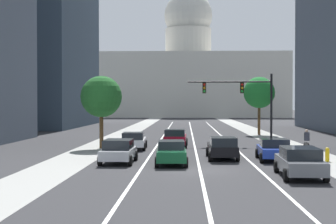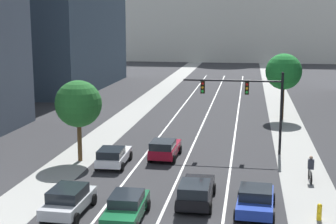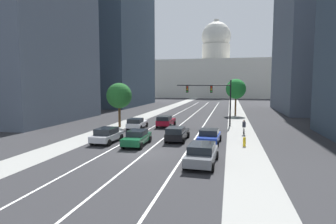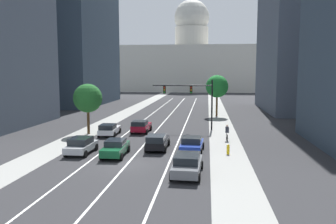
{
  "view_description": "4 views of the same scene",
  "coord_description": "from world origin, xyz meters",
  "px_view_note": "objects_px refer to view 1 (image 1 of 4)",
  "views": [
    {
      "loc": [
        -0.81,
        -27.24,
        3.72
      ],
      "look_at": [
        -2.16,
        11.01,
        3.04
      ],
      "focal_mm": 52.61,
      "sensor_mm": 36.0,
      "label": 1
    },
    {
      "loc": [
        4.4,
        -21.33,
        10.34
      ],
      "look_at": [
        -2.89,
        23.62,
        1.81
      ],
      "focal_mm": 53.74,
      "sensor_mm": 36.0,
      "label": 2
    },
    {
      "loc": [
        6.82,
        -21.74,
        5.66
      ],
      "look_at": [
        -1.45,
        14.99,
        1.98
      ],
      "focal_mm": 29.44,
      "sensor_mm": 36.0,
      "label": 3
    },
    {
      "loc": [
        6.29,
        -26.63,
        7.35
      ],
      "look_at": [
        1.19,
        18.48,
        2.09
      ],
      "focal_mm": 37.17,
      "sensor_mm": 36.0,
      "label": 4
    }
  ],
  "objects_px": {
    "car_crimson": "(175,138)",
    "street_tree_mid_left": "(101,97)",
    "fire_hydrant": "(327,154)",
    "cyclist": "(307,141)",
    "capitol_building": "(188,78)",
    "car_silver": "(119,151)",
    "car_white": "(134,140)",
    "car_green": "(171,152)",
    "car_gray": "(300,161)",
    "car_black": "(222,147)",
    "car_blue": "(274,149)",
    "traffic_signal_mast": "(244,95)",
    "street_tree_mid_right": "(259,93)"
  },
  "relations": [
    {
      "from": "car_crimson",
      "to": "cyclist",
      "type": "bearing_deg",
      "value": -109.38
    },
    {
      "from": "street_tree_mid_left",
      "to": "street_tree_mid_right",
      "type": "xyz_separation_m",
      "value": [
        15.57,
        18.05,
        0.71
      ]
    },
    {
      "from": "car_gray",
      "to": "street_tree_mid_left",
      "type": "distance_m",
      "value": 20.11
    },
    {
      "from": "capitol_building",
      "to": "car_blue",
      "type": "xyz_separation_m",
      "value": [
        4.94,
        -105.45,
        -10.1
      ]
    },
    {
      "from": "car_black",
      "to": "car_silver",
      "type": "xyz_separation_m",
      "value": [
        -6.59,
        -2.41,
        -0.0
      ]
    },
    {
      "from": "street_tree_mid_right",
      "to": "car_crimson",
      "type": "bearing_deg",
      "value": -119.99
    },
    {
      "from": "street_tree_mid_left",
      "to": "street_tree_mid_right",
      "type": "height_order",
      "value": "street_tree_mid_right"
    },
    {
      "from": "cyclist",
      "to": "street_tree_mid_left",
      "type": "height_order",
      "value": "street_tree_mid_left"
    },
    {
      "from": "street_tree_mid_left",
      "to": "car_white",
      "type": "bearing_deg",
      "value": -17.56
    },
    {
      "from": "car_silver",
      "to": "car_white",
      "type": "relative_size",
      "value": 0.97
    },
    {
      "from": "car_silver",
      "to": "car_blue",
      "type": "relative_size",
      "value": 0.97
    },
    {
      "from": "car_blue",
      "to": "fire_hydrant",
      "type": "xyz_separation_m",
      "value": [
        3.27,
        -0.55,
        -0.27
      ]
    },
    {
      "from": "car_green",
      "to": "car_blue",
      "type": "distance_m",
      "value": 6.96
    },
    {
      "from": "fire_hydrant",
      "to": "cyclist",
      "type": "height_order",
      "value": "cyclist"
    },
    {
      "from": "fire_hydrant",
      "to": "cyclist",
      "type": "distance_m",
      "value": 6.35
    },
    {
      "from": "capitol_building",
      "to": "car_white",
      "type": "distance_m",
      "value": 98.89
    },
    {
      "from": "car_silver",
      "to": "traffic_signal_mast",
      "type": "height_order",
      "value": "traffic_signal_mast"
    },
    {
      "from": "car_green",
      "to": "car_silver",
      "type": "relative_size",
      "value": 1.1
    },
    {
      "from": "car_gray",
      "to": "car_crimson",
      "type": "bearing_deg",
      "value": 23.88
    },
    {
      "from": "car_crimson",
      "to": "fire_hydrant",
      "type": "distance_m",
      "value": 14.17
    },
    {
      "from": "car_blue",
      "to": "street_tree_mid_right",
      "type": "bearing_deg",
      "value": -3.54
    },
    {
      "from": "fire_hydrant",
      "to": "cyclist",
      "type": "relative_size",
      "value": 0.53
    },
    {
      "from": "capitol_building",
      "to": "car_crimson",
      "type": "xyz_separation_m",
      "value": [
        -1.65,
        -95.83,
        -10.04
      ]
    },
    {
      "from": "car_silver",
      "to": "fire_hydrant",
      "type": "xyz_separation_m",
      "value": [
        13.16,
        1.2,
        -0.31
      ]
    },
    {
      "from": "car_crimson",
      "to": "car_blue",
      "type": "bearing_deg",
      "value": -144.18
    },
    {
      "from": "car_blue",
      "to": "cyclist",
      "type": "relative_size",
      "value": 2.51
    },
    {
      "from": "car_blue",
      "to": "street_tree_mid_left",
      "type": "bearing_deg",
      "value": 60.27
    },
    {
      "from": "car_crimson",
      "to": "traffic_signal_mast",
      "type": "bearing_deg",
      "value": -65.48
    },
    {
      "from": "cyclist",
      "to": "capitol_building",
      "type": "bearing_deg",
      "value": 3.43
    },
    {
      "from": "car_white",
      "to": "street_tree_mid_left",
      "type": "bearing_deg",
      "value": 70.39
    },
    {
      "from": "traffic_signal_mast",
      "to": "capitol_building",
      "type": "bearing_deg",
      "value": 92.75
    },
    {
      "from": "car_crimson",
      "to": "cyclist",
      "type": "distance_m",
      "value": 10.82
    },
    {
      "from": "car_black",
      "to": "car_green",
      "type": "relative_size",
      "value": 1.02
    },
    {
      "from": "car_crimson",
      "to": "street_tree_mid_right",
      "type": "bearing_deg",
      "value": -28.6
    },
    {
      "from": "car_blue",
      "to": "street_tree_mid_right",
      "type": "height_order",
      "value": "street_tree_mid_right"
    },
    {
      "from": "car_silver",
      "to": "car_crimson",
      "type": "distance_m",
      "value": 11.84
    },
    {
      "from": "car_gray",
      "to": "cyclist",
      "type": "distance_m",
      "value": 13.43
    },
    {
      "from": "street_tree_mid_right",
      "to": "car_blue",
      "type": "bearing_deg",
      "value": -96.4
    },
    {
      "from": "car_gray",
      "to": "street_tree_mid_left",
      "type": "bearing_deg",
      "value": 42.08
    },
    {
      "from": "car_blue",
      "to": "traffic_signal_mast",
      "type": "bearing_deg",
      "value": 5.02
    },
    {
      "from": "car_crimson",
      "to": "street_tree_mid_left",
      "type": "bearing_deg",
      "value": 105.72
    },
    {
      "from": "car_gray",
      "to": "street_tree_mid_left",
      "type": "height_order",
      "value": "street_tree_mid_left"
    },
    {
      "from": "capitol_building",
      "to": "street_tree_mid_left",
      "type": "bearing_deg",
      "value": -94.52
    },
    {
      "from": "capitol_building",
      "to": "car_blue",
      "type": "distance_m",
      "value": 106.05
    },
    {
      "from": "fire_hydrant",
      "to": "street_tree_mid_left",
      "type": "bearing_deg",
      "value": 151.53
    },
    {
      "from": "capitol_building",
      "to": "car_green",
      "type": "height_order",
      "value": "capitol_building"
    },
    {
      "from": "capitol_building",
      "to": "car_green",
      "type": "distance_m",
      "value": 108.16
    },
    {
      "from": "car_green",
      "to": "car_blue",
      "type": "relative_size",
      "value": 1.06
    },
    {
      "from": "fire_hydrant",
      "to": "street_tree_mid_left",
      "type": "height_order",
      "value": "street_tree_mid_left"
    },
    {
      "from": "fire_hydrant",
      "to": "car_crimson",
      "type": "bearing_deg",
      "value": 134.13
    }
  ]
}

